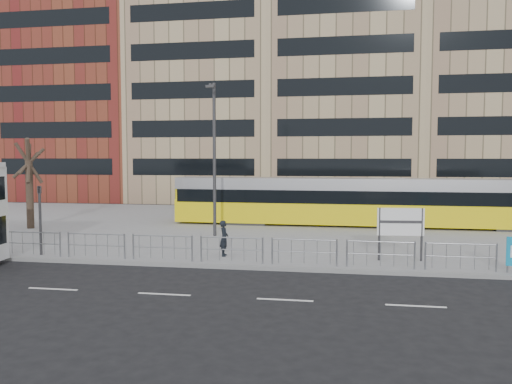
% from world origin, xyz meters
% --- Properties ---
extents(ground, '(120.00, 120.00, 0.00)m').
position_xyz_m(ground, '(0.00, 0.00, 0.00)').
color(ground, black).
rests_on(ground, ground).
extents(plaza, '(64.00, 24.00, 0.15)m').
position_xyz_m(plaza, '(0.00, 12.00, 0.07)').
color(plaza, gray).
rests_on(plaza, ground).
extents(kerb, '(64.00, 0.25, 0.17)m').
position_xyz_m(kerb, '(0.00, 0.05, 0.07)').
color(kerb, gray).
rests_on(kerb, ground).
extents(building_row, '(70.40, 18.40, 31.20)m').
position_xyz_m(building_row, '(1.55, 34.27, 12.91)').
color(building_row, brown).
rests_on(building_row, ground).
extents(pedestrian_barrier, '(32.07, 0.07, 1.10)m').
position_xyz_m(pedestrian_barrier, '(2.00, 0.50, 0.98)').
color(pedestrian_barrier, gray).
rests_on(pedestrian_barrier, plaza).
extents(road_markings, '(62.00, 0.12, 0.01)m').
position_xyz_m(road_markings, '(1.00, -4.00, 0.01)').
color(road_markings, white).
rests_on(road_markings, ground).
extents(tram, '(25.79, 2.78, 3.04)m').
position_xyz_m(tram, '(5.95, 12.78, 1.67)').
color(tram, yellow).
rests_on(tram, plaza).
extents(station_sign, '(1.95, 0.23, 2.24)m').
position_xyz_m(station_sign, '(6.24, 2.10, 1.70)').
color(station_sign, '#2D2D30').
rests_on(station_sign, plaza).
extents(pedestrian, '(0.43, 0.61, 1.58)m').
position_xyz_m(pedestrian, '(-1.33, 1.86, 0.94)').
color(pedestrian, black).
rests_on(pedestrian, plaza).
extents(traffic_light_west, '(0.22, 0.24, 3.10)m').
position_xyz_m(traffic_light_west, '(-9.49, 0.76, 2.12)').
color(traffic_light_west, '#2D2D30').
rests_on(traffic_light_west, plaza).
extents(lamp_post_west, '(0.45, 1.04, 8.41)m').
position_xyz_m(lamp_post_west, '(-3.12, 7.21, 4.73)').
color(lamp_post_west, '#2D2D30').
rests_on(lamp_post_west, plaza).
extents(bare_tree, '(4.78, 4.78, 7.79)m').
position_xyz_m(bare_tree, '(-15.06, 8.34, 5.76)').
color(bare_tree, black).
rests_on(bare_tree, plaza).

